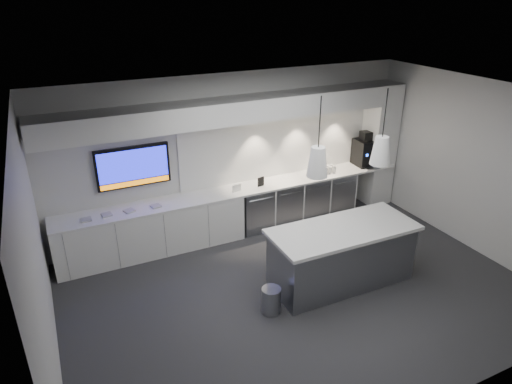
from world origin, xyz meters
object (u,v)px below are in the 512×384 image
wall_tv (133,167)px  bin (271,300)px  coffee_machine (365,151)px  island (341,255)px

wall_tv → bin: wall_tv is taller
bin → coffee_machine: (3.47, 2.44, 1.00)m
wall_tv → island: size_ratio=0.54×
wall_tv → coffee_machine: wall_tv is taller
island → bin: 1.38m
wall_tv → coffee_machine: size_ratio=1.71×
bin → coffee_machine: 4.36m
island → wall_tv: bearing=137.0°
island → coffee_machine: bearing=47.2°
island → bin: (-1.34, -0.19, -0.30)m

